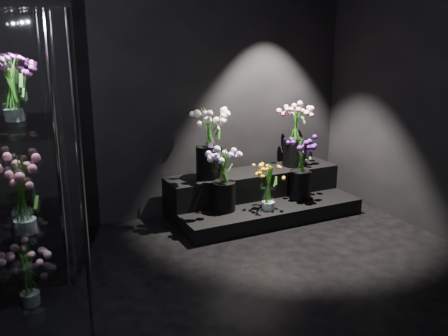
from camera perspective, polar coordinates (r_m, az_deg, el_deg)
floor at (r=3.98m, az=6.17°, el=-14.06°), size 4.00×4.00×0.00m
wall_back at (r=5.28m, az=-5.21°, el=9.43°), size 4.00×0.00×4.00m
display_riser at (r=5.51m, az=3.96°, el=-3.25°), size 1.99×0.89×0.44m
display_case at (r=3.28m, az=-21.80°, el=-2.01°), size 0.56×0.94×2.07m
bouquet_orange_bells at (r=5.11m, az=5.13°, el=-2.18°), size 0.28×0.28×0.47m
bouquet_lilac at (r=5.02m, az=-0.04°, el=-0.71°), size 0.44×0.44×0.67m
bouquet_purple at (r=5.43m, az=8.80°, el=0.26°), size 0.44×0.44×0.66m
bouquet_cream_roses at (r=5.19m, az=-1.73°, el=3.43°), size 0.48×0.48×0.74m
bouquet_pink_roses at (r=5.72m, az=8.19°, el=4.12°), size 0.45×0.45×0.73m
bouquet_case_pink at (r=3.10m, az=-22.10°, el=-2.80°), size 0.29×0.29×0.45m
bouquet_case_magenta at (r=3.31m, az=-23.16°, el=8.41°), size 0.22×0.22×0.39m
bouquet_case_base_pink at (r=3.77m, az=-21.55°, el=-11.10°), size 0.42×0.42×0.45m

